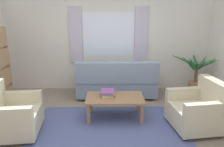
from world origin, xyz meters
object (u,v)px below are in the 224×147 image
book_stack_on_table (108,93)px  potted_plant (196,73)px  armchair_right (199,110)px  armchair_left (10,115)px  couch (117,82)px  coffee_table (115,100)px

book_stack_on_table → potted_plant: size_ratio=0.27×
armchair_right → potted_plant: 1.84m
armchair_left → couch: bearing=-53.0°
armchair_left → armchair_right: size_ratio=0.97×
armchair_left → armchair_right: same height
book_stack_on_table → potted_plant: 2.53m
book_stack_on_table → potted_plant: potted_plant is taller
couch → armchair_left: 2.50m
armchair_left → book_stack_on_table: 1.76m
couch → armchair_right: (1.40, -1.54, -0.01)m
couch → book_stack_on_table: bearing=78.4°
coffee_table → book_stack_on_table: 0.20m
armchair_right → coffee_table: armchair_right is taller
book_stack_on_table → potted_plant: (2.21, 1.24, 0.05)m
couch → armchair_right: 2.08m
armchair_left → armchair_right: (3.24, 0.15, 0.00)m
armchair_left → book_stack_on_table: size_ratio=2.80×
armchair_left → potted_plant: size_ratio=0.76×
couch → potted_plant: size_ratio=1.58×
armchair_left → coffee_table: 1.86m
couch → armchair_left: (-1.84, -1.69, -0.01)m
couch → potted_plant: (2.00, 0.19, 0.18)m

